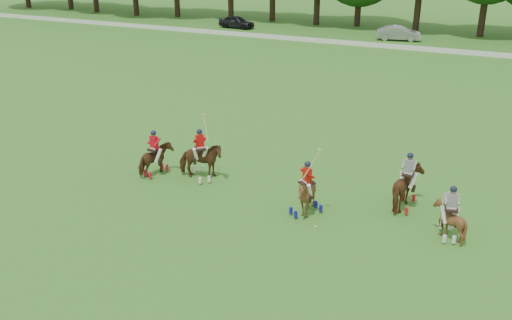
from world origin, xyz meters
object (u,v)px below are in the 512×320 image
at_px(polo_red_b, 201,161).
at_px(polo_stripe_a, 407,188).
at_px(car_left, 237,22).
at_px(polo_red_c, 306,196).
at_px(polo_red_a, 155,159).
at_px(polo_ball, 316,227).
at_px(car_mid, 399,33).
at_px(polo_stripe_b, 449,220).

height_order(polo_red_b, polo_stripe_a, polo_red_b).
distance_m(car_left, polo_red_c, 45.54).
relative_size(polo_red_a, polo_stripe_a, 0.89).
bearing_deg(polo_ball, polo_red_a, 168.01).
distance_m(car_mid, polo_stripe_a, 38.22).
xyz_separation_m(polo_red_c, polo_ball, (0.73, -0.92, -0.80)).
bearing_deg(polo_red_a, polo_red_c, -6.50).
relative_size(car_left, polo_red_c, 1.45).
xyz_separation_m(polo_stripe_b, polo_ball, (-4.76, -1.32, -0.71)).
bearing_deg(polo_red_c, car_mid, 95.77).
bearing_deg(polo_stripe_a, polo_stripe_b, -43.38).
height_order(polo_red_a, polo_red_b, polo_red_b).
distance_m(polo_red_a, polo_stripe_b, 13.30).
distance_m(car_mid, polo_red_a, 38.96).
relative_size(car_left, polo_red_b, 1.40).
distance_m(polo_red_c, polo_stripe_a, 4.21).
bearing_deg(polo_red_a, polo_red_b, 12.18).
xyz_separation_m(car_mid, polo_ball, (4.74, -40.59, -0.68)).
bearing_deg(car_mid, polo_red_a, 164.91).
bearing_deg(polo_red_b, polo_stripe_a, 5.31).
xyz_separation_m(car_mid, polo_red_a, (-3.78, -38.78, 0.07)).
bearing_deg(car_left, polo_red_a, -154.18).
xyz_separation_m(polo_red_a, polo_stripe_b, (13.29, -0.48, -0.04)).
bearing_deg(polo_ball, car_left, 119.65).
bearing_deg(polo_red_c, polo_red_a, 173.50).
distance_m(polo_red_b, polo_stripe_a, 9.25).
bearing_deg(car_mid, polo_ball, 177.15).
bearing_deg(car_left, polo_stripe_a, -140.07).
relative_size(car_mid, polo_red_a, 1.98).
bearing_deg(polo_stripe_b, polo_red_c, -175.82).
bearing_deg(polo_stripe_a, polo_red_b, -174.69).
relative_size(car_left, polo_stripe_b, 1.95).
xyz_separation_m(polo_red_c, polo_stripe_a, (3.58, 2.21, 0.07)).
height_order(polo_red_b, polo_red_c, polo_red_b).
distance_m(polo_red_a, polo_stripe_a, 11.45).
xyz_separation_m(polo_red_a, polo_red_c, (7.79, -0.89, 0.05)).
relative_size(polo_red_b, polo_red_c, 1.04).
bearing_deg(polo_red_a, car_mid, 84.43).
bearing_deg(polo_red_a, car_left, 110.61).
height_order(polo_stripe_a, polo_ball, polo_stripe_a).
distance_m(polo_red_b, polo_stripe_b, 11.17).
height_order(polo_red_b, polo_ball, polo_red_b).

